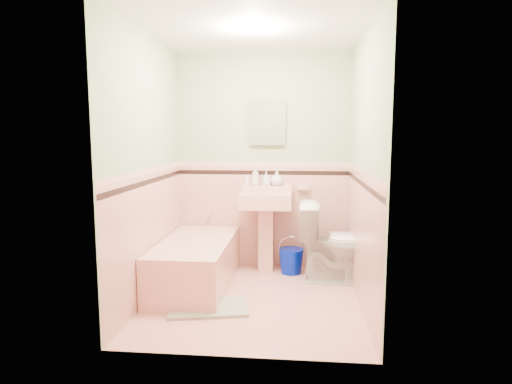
# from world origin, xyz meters

# --- Properties ---
(floor) EXTENTS (2.20, 2.20, 0.00)m
(floor) POSITION_xyz_m (0.00, 0.00, 0.00)
(floor) COLOR #EAA499
(floor) RESTS_ON ground
(ceiling) EXTENTS (2.20, 2.20, 0.00)m
(ceiling) POSITION_xyz_m (0.00, 0.00, 2.50)
(ceiling) COLOR white
(ceiling) RESTS_ON ground
(wall_back) EXTENTS (2.50, 0.00, 2.50)m
(wall_back) POSITION_xyz_m (0.00, 1.10, 1.25)
(wall_back) COLOR beige
(wall_back) RESTS_ON ground
(wall_front) EXTENTS (2.50, 0.00, 2.50)m
(wall_front) POSITION_xyz_m (0.00, -1.10, 1.25)
(wall_front) COLOR beige
(wall_front) RESTS_ON ground
(wall_left) EXTENTS (0.00, 2.50, 2.50)m
(wall_left) POSITION_xyz_m (-1.00, 0.00, 1.25)
(wall_left) COLOR beige
(wall_left) RESTS_ON ground
(wall_right) EXTENTS (0.00, 2.50, 2.50)m
(wall_right) POSITION_xyz_m (1.00, 0.00, 1.25)
(wall_right) COLOR beige
(wall_right) RESTS_ON ground
(wainscot_back) EXTENTS (2.00, 0.00, 2.00)m
(wainscot_back) POSITION_xyz_m (0.00, 1.09, 0.60)
(wainscot_back) COLOR #EDA99E
(wainscot_back) RESTS_ON ground
(wainscot_front) EXTENTS (2.00, 0.00, 2.00)m
(wainscot_front) POSITION_xyz_m (0.00, -1.09, 0.60)
(wainscot_front) COLOR #EDA99E
(wainscot_front) RESTS_ON ground
(wainscot_left) EXTENTS (0.00, 2.20, 2.20)m
(wainscot_left) POSITION_xyz_m (-0.99, 0.00, 0.60)
(wainscot_left) COLOR #EDA99E
(wainscot_left) RESTS_ON ground
(wainscot_right) EXTENTS (0.00, 2.20, 2.20)m
(wainscot_right) POSITION_xyz_m (0.99, 0.00, 0.60)
(wainscot_right) COLOR #EDA99E
(wainscot_right) RESTS_ON ground
(accent_back) EXTENTS (2.00, 0.00, 2.00)m
(accent_back) POSITION_xyz_m (0.00, 1.08, 1.12)
(accent_back) COLOR black
(accent_back) RESTS_ON ground
(accent_front) EXTENTS (2.00, 0.00, 2.00)m
(accent_front) POSITION_xyz_m (0.00, -1.08, 1.12)
(accent_front) COLOR black
(accent_front) RESTS_ON ground
(accent_left) EXTENTS (0.00, 2.20, 2.20)m
(accent_left) POSITION_xyz_m (-0.98, 0.00, 1.12)
(accent_left) COLOR black
(accent_left) RESTS_ON ground
(accent_right) EXTENTS (0.00, 2.20, 2.20)m
(accent_right) POSITION_xyz_m (0.98, 0.00, 1.12)
(accent_right) COLOR black
(accent_right) RESTS_ON ground
(cap_back) EXTENTS (2.00, 0.00, 2.00)m
(cap_back) POSITION_xyz_m (0.00, 1.08, 1.22)
(cap_back) COLOR #EAA6A2
(cap_back) RESTS_ON ground
(cap_front) EXTENTS (2.00, 0.00, 2.00)m
(cap_front) POSITION_xyz_m (0.00, -1.08, 1.22)
(cap_front) COLOR #EAA6A2
(cap_front) RESTS_ON ground
(cap_left) EXTENTS (0.00, 2.20, 2.20)m
(cap_left) POSITION_xyz_m (-0.98, 0.00, 1.22)
(cap_left) COLOR #EAA6A2
(cap_left) RESTS_ON ground
(cap_right) EXTENTS (0.00, 2.20, 2.20)m
(cap_right) POSITION_xyz_m (0.98, 0.00, 1.22)
(cap_right) COLOR #EAA6A2
(cap_right) RESTS_ON ground
(bathtub) EXTENTS (0.70, 1.50, 0.45)m
(bathtub) POSITION_xyz_m (-0.63, 0.33, 0.23)
(bathtub) COLOR #E5A197
(bathtub) RESTS_ON floor
(tub_faucet) EXTENTS (0.04, 0.12, 0.04)m
(tub_faucet) POSITION_xyz_m (-0.63, 1.05, 0.63)
(tub_faucet) COLOR silver
(tub_faucet) RESTS_ON wall_back
(sink) EXTENTS (0.58, 0.48, 0.91)m
(sink) POSITION_xyz_m (0.05, 0.86, 0.46)
(sink) COLOR #E5A197
(sink) RESTS_ON floor
(sink_faucet) EXTENTS (0.02, 0.02, 0.10)m
(sink_faucet) POSITION_xyz_m (0.05, 1.00, 0.95)
(sink_faucet) COLOR silver
(sink_faucet) RESTS_ON sink
(medicine_cabinet) EXTENTS (0.38, 0.04, 0.48)m
(medicine_cabinet) POSITION_xyz_m (0.05, 1.07, 1.70)
(medicine_cabinet) COLOR white
(medicine_cabinet) RESTS_ON wall_back
(soap_dish) EXTENTS (0.13, 0.08, 0.04)m
(soap_dish) POSITION_xyz_m (0.47, 1.06, 0.95)
(soap_dish) COLOR #E5A197
(soap_dish) RESTS_ON wall_back
(soap_bottle_left) EXTENTS (0.09, 0.09, 0.22)m
(soap_bottle_left) POSITION_xyz_m (-0.08, 1.04, 1.08)
(soap_bottle_left) COLOR #B2B2B2
(soap_bottle_left) RESTS_ON sink
(soap_bottle_mid) EXTENTS (0.10, 0.10, 0.17)m
(soap_bottle_mid) POSITION_xyz_m (0.04, 1.04, 1.06)
(soap_bottle_mid) COLOR #B2B2B2
(soap_bottle_mid) RESTS_ON sink
(soap_bottle_right) EXTENTS (0.14, 0.14, 0.17)m
(soap_bottle_right) POSITION_xyz_m (0.16, 1.04, 1.06)
(soap_bottle_right) COLOR #B2B2B2
(soap_bottle_right) RESTS_ON sink
(tube) EXTENTS (0.04, 0.04, 0.12)m
(tube) POSITION_xyz_m (-0.18, 1.04, 1.03)
(tube) COLOR white
(tube) RESTS_ON sink
(toilet) EXTENTS (0.85, 0.50, 0.85)m
(toilet) POSITION_xyz_m (0.85, 0.60, 0.43)
(toilet) COLOR white
(toilet) RESTS_ON floor
(bucket) EXTENTS (0.37, 0.37, 0.28)m
(bucket) POSITION_xyz_m (0.34, 0.84, 0.14)
(bucket) COLOR #0013A3
(bucket) RESTS_ON floor
(bath_mat) EXTENTS (0.78, 0.60, 0.03)m
(bath_mat) POSITION_xyz_m (-0.38, -0.27, 0.01)
(bath_mat) COLOR gray
(bath_mat) RESTS_ON floor
(shoe) EXTENTS (0.16, 0.10, 0.06)m
(shoe) POSITION_xyz_m (-0.52, -0.25, 0.06)
(shoe) COLOR #BF1E59
(shoe) RESTS_ON bath_mat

